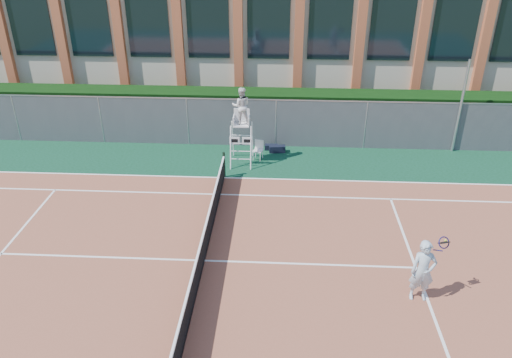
# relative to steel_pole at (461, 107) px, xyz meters

# --- Properties ---
(ground) EXTENTS (120.00, 120.00, 0.00)m
(ground) POSITION_rel_steel_pole_xyz_m (-9.96, -8.70, -2.08)
(ground) COLOR #233814
(apron) EXTENTS (36.00, 20.00, 0.01)m
(apron) POSITION_rel_steel_pole_xyz_m (-9.96, -7.70, -2.07)
(apron) COLOR #0B3219
(apron) RESTS_ON ground
(tennis_court) EXTENTS (23.77, 10.97, 0.02)m
(tennis_court) POSITION_rel_steel_pole_xyz_m (-9.96, -8.70, -2.06)
(tennis_court) COLOR brown
(tennis_court) RESTS_ON apron
(tennis_net) EXTENTS (0.10, 11.30, 1.10)m
(tennis_net) POSITION_rel_steel_pole_xyz_m (-9.96, -8.70, -1.54)
(tennis_net) COLOR black
(tennis_net) RESTS_ON ground
(fence) EXTENTS (40.00, 0.06, 2.20)m
(fence) POSITION_rel_steel_pole_xyz_m (-9.96, 0.10, -0.98)
(fence) COLOR #595E60
(fence) RESTS_ON ground
(hedge) EXTENTS (40.00, 1.40, 2.20)m
(hedge) POSITION_rel_steel_pole_xyz_m (-9.96, 1.30, -0.98)
(hedge) COLOR black
(hedge) RESTS_ON ground
(building) EXTENTS (45.00, 10.60, 8.22)m
(building) POSITION_rel_steel_pole_xyz_m (-9.96, 9.25, 2.07)
(building) COLOR #BDB69C
(building) RESTS_ON ground
(steel_pole) EXTENTS (0.12, 0.12, 4.15)m
(steel_pole) POSITION_rel_steel_pole_xyz_m (0.00, 0.00, 0.00)
(steel_pole) COLOR #9EA0A5
(steel_pole) RESTS_ON ground
(umpire_chair) EXTENTS (0.93, 1.44, 3.35)m
(umpire_chair) POSITION_rel_steel_pole_xyz_m (-9.36, -1.66, 0.37)
(umpire_chair) COLOR white
(umpire_chair) RESTS_ON ground
(plastic_chair) EXTENTS (0.48, 0.49, 0.84)m
(plastic_chair) POSITION_rel_steel_pole_xyz_m (-8.67, -1.29, -1.57)
(plastic_chair) COLOR silver
(plastic_chair) RESTS_ON apron
(sports_bag_near) EXTENTS (0.74, 0.36, 0.31)m
(sports_bag_near) POSITION_rel_steel_pole_xyz_m (-7.87, -0.57, -1.91)
(sports_bag_near) COLOR black
(sports_bag_near) RESTS_ON apron
(sports_bag_far) EXTENTS (0.61, 0.27, 0.24)m
(sports_bag_far) POSITION_rel_steel_pole_xyz_m (-8.13, -0.32, -1.95)
(sports_bag_far) COLOR black
(sports_bag_far) RESTS_ON apron
(tennis_player) EXTENTS (1.02, 0.68, 1.85)m
(tennis_player) POSITION_rel_steel_pole_xyz_m (-3.81, -10.04, -1.12)
(tennis_player) COLOR #ABC0CD
(tennis_player) RESTS_ON tennis_court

